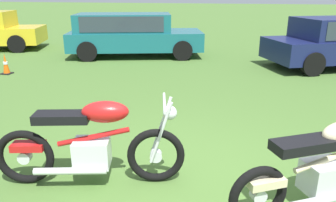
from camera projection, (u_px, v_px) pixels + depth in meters
The scene contains 5 objects.
ground_plane at pixel (192, 187), 3.72m from camera, with size 120.00×120.00×0.00m, color #476B2D.
motorcycle_red at pixel (92, 144), 3.67m from camera, with size 2.12×0.88×1.02m.
motorcycle_cream at pixel (326, 168), 3.20m from camera, with size 1.81×1.23×1.02m.
car_teal at pixel (130, 32), 11.02m from camera, with size 4.77×2.98×1.43m.
traffic_cone at pixel (6, 65), 8.75m from camera, with size 0.25×0.25×0.55m.
Camera 1 is at (0.47, -3.18, 2.13)m, focal length 34.70 mm.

